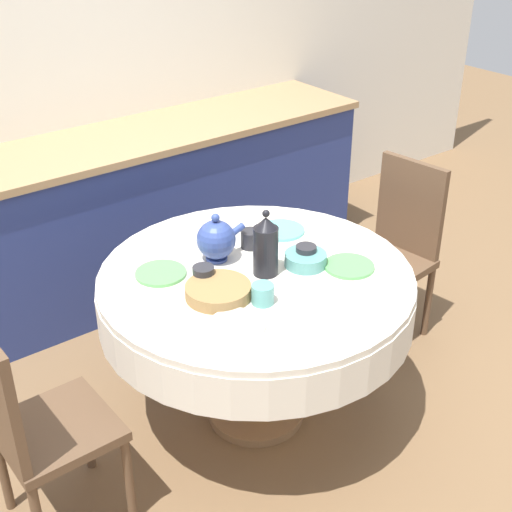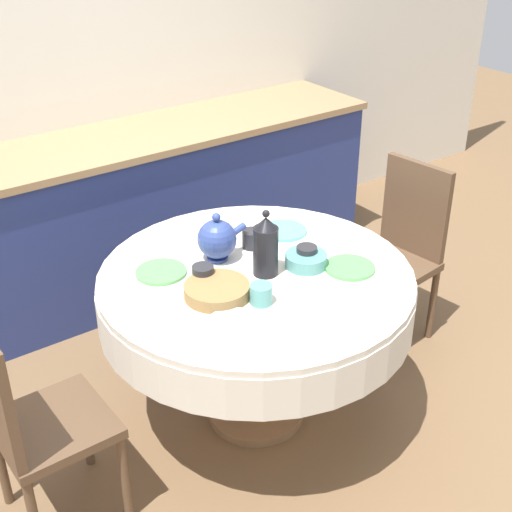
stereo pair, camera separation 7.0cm
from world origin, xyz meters
name	(u,v)px [view 1 (the left image)]	position (x,y,z in m)	size (l,w,h in m)	color
ground_plane	(256,414)	(0.00, 0.00, 0.00)	(12.00, 12.00, 0.00)	brown
wall_back	(64,60)	(0.00, 1.71, 1.30)	(7.00, 0.05, 2.60)	silver
kitchen_counter	(109,220)	(0.00, 1.37, 0.47)	(3.24, 0.64, 0.93)	navy
dining_table	(256,298)	(0.00, 0.00, 0.64)	(1.32, 1.32, 0.76)	olive
chair_left	(395,244)	(1.00, 0.12, 0.52)	(0.44, 0.44, 0.95)	brown
chair_right	(32,421)	(-1.00, -0.01, 0.52)	(0.40, 0.40, 0.95)	brown
plate_near_left	(237,325)	(-0.29, -0.26, 0.77)	(0.21, 0.21, 0.01)	white
cup_near_left	(263,294)	(-0.12, -0.19, 0.80)	(0.09, 0.09, 0.08)	#5BA39E
plate_near_right	(349,266)	(0.33, -0.20, 0.77)	(0.21, 0.21, 0.01)	#5BA85B
cup_near_right	(306,254)	(0.22, -0.06, 0.80)	(0.09, 0.09, 0.08)	#28282D
plate_far_left	(161,273)	(-0.32, 0.23, 0.77)	(0.21, 0.21, 0.01)	#5BA85B
cup_far_left	(204,276)	(-0.22, 0.06, 0.80)	(0.09, 0.09, 0.08)	#28282D
plate_far_right	(281,230)	(0.32, 0.22, 0.77)	(0.21, 0.21, 0.01)	#60BCB7
cup_far_right	(251,239)	(0.12, 0.19, 0.80)	(0.09, 0.09, 0.08)	#28282D
coffee_carafe	(266,246)	(0.03, -0.03, 0.89)	(0.10, 0.10, 0.29)	black
teapot	(216,240)	(-0.06, 0.19, 0.85)	(0.23, 0.17, 0.22)	#33478E
bread_basket	(218,291)	(-0.23, -0.06, 0.79)	(0.26, 0.26, 0.05)	olive
fruit_bowl	(306,259)	(0.20, -0.07, 0.79)	(0.18, 0.18, 0.06)	#569993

